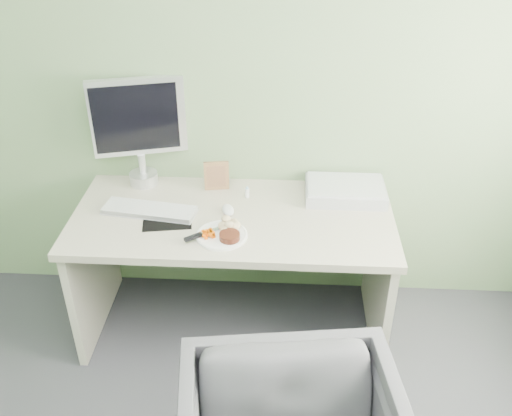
# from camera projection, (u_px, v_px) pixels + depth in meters

# --- Properties ---
(wall_back) EXTENTS (3.50, 0.00, 3.50)m
(wall_back) POSITION_uv_depth(u_px,v_px,m) (237.00, 69.00, 2.82)
(wall_back) COLOR gray
(wall_back) RESTS_ON floor
(desk) EXTENTS (1.60, 0.75, 0.73)m
(desk) POSITION_uv_depth(u_px,v_px,m) (233.00, 245.00, 2.93)
(desk) COLOR beige
(desk) RESTS_ON floor
(plate) EXTENTS (0.24, 0.24, 0.01)m
(plate) POSITION_uv_depth(u_px,v_px,m) (222.00, 235.00, 2.67)
(plate) COLOR white
(plate) RESTS_ON desk
(steak) EXTENTS (0.13, 0.13, 0.03)m
(steak) POSITION_uv_depth(u_px,v_px,m) (230.00, 236.00, 2.63)
(steak) COLOR black
(steak) RESTS_ON plate
(potato_pile) EXTENTS (0.10, 0.08, 0.06)m
(potato_pile) POSITION_uv_depth(u_px,v_px,m) (227.00, 224.00, 2.70)
(potato_pile) COLOR #A47D4F
(potato_pile) RESTS_ON plate
(carrot_heap) EXTENTS (0.06, 0.06, 0.04)m
(carrot_heap) POSITION_uv_depth(u_px,v_px,m) (208.00, 232.00, 2.65)
(carrot_heap) COLOR #F85F05
(carrot_heap) RESTS_ON plate
(steak_knife) EXTENTS (0.20, 0.16, 0.02)m
(steak_knife) POSITION_uv_depth(u_px,v_px,m) (200.00, 235.00, 2.65)
(steak_knife) COLOR silver
(steak_knife) RESTS_ON plate
(mousepad) EXTENTS (0.27, 0.24, 0.00)m
(mousepad) POSITION_uv_depth(u_px,v_px,m) (167.00, 219.00, 2.80)
(mousepad) COLOR black
(mousepad) RESTS_ON desk
(keyboard) EXTENTS (0.48, 0.20, 0.02)m
(keyboard) POSITION_uv_depth(u_px,v_px,m) (149.00, 210.00, 2.85)
(keyboard) COLOR white
(keyboard) RESTS_ON desk
(computer_mouse) EXTENTS (0.08, 0.12, 0.04)m
(computer_mouse) POSITION_uv_depth(u_px,v_px,m) (228.00, 210.00, 2.84)
(computer_mouse) COLOR white
(computer_mouse) RESTS_ON desk
(photo_frame) EXTENTS (0.13, 0.03, 0.16)m
(photo_frame) POSITION_uv_depth(u_px,v_px,m) (217.00, 176.00, 3.01)
(photo_frame) COLOR olive
(photo_frame) RESTS_ON desk
(eyedrop_bottle) EXTENTS (0.02, 0.02, 0.07)m
(eyedrop_bottle) POSITION_uv_depth(u_px,v_px,m) (247.00, 192.00, 2.96)
(eyedrop_bottle) COLOR white
(eyedrop_bottle) RESTS_ON desk
(scanner) EXTENTS (0.41, 0.28, 0.06)m
(scanner) POSITION_uv_depth(u_px,v_px,m) (345.00, 191.00, 2.97)
(scanner) COLOR #AEAFB5
(scanner) RESTS_ON desk
(monitor) EXTENTS (0.48, 0.19, 0.58)m
(monitor) POSITION_uv_depth(u_px,v_px,m) (139.00, 126.00, 2.95)
(monitor) COLOR silver
(monitor) RESTS_ON desk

